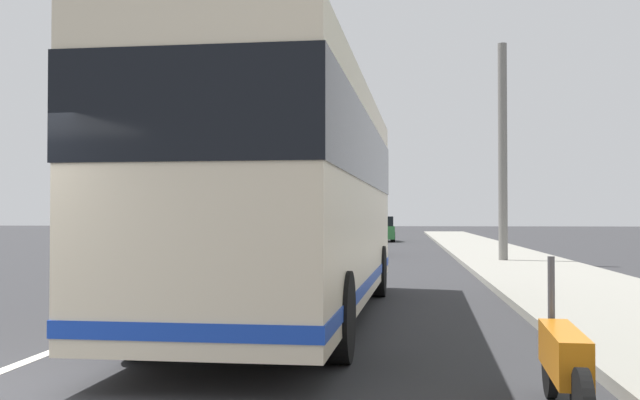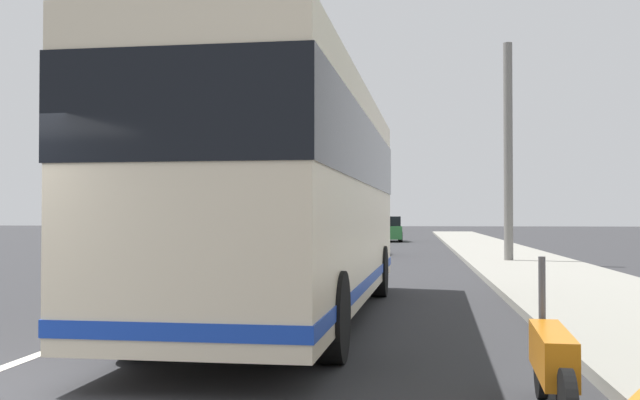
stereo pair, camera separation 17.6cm
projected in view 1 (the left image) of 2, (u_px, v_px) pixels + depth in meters
sidewalk_curb at (585, 291)px, 15.22m from camera, size 110.00×3.60×0.14m
lane_divider_line at (211, 290)px, 16.08m from camera, size 110.00×0.16×0.01m
coach_bus at (292, 189)px, 11.67m from camera, size 10.65×2.77×3.51m
motorcycle_mid_row at (564, 362)px, 5.80m from camera, size 2.27×0.32×1.24m
car_side_street at (380, 230)px, 46.64m from camera, size 4.08×1.95×1.55m
car_behind_bus at (349, 238)px, 30.64m from camera, size 4.11×2.03×1.46m
utility_pole at (503, 154)px, 24.82m from camera, size 0.30×0.30×7.30m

